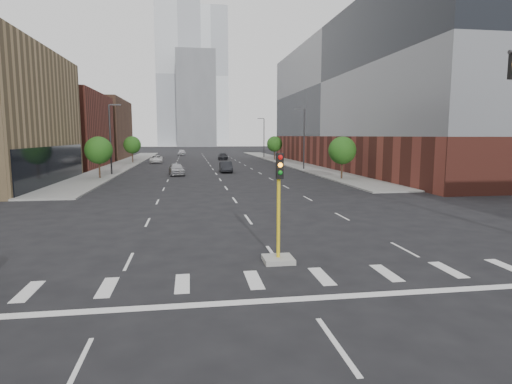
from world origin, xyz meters
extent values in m
cube|color=gray|center=(-15.00, 74.00, 0.07)|extent=(5.00, 92.00, 0.15)
cube|color=gray|center=(15.00, 74.00, 0.07)|extent=(5.00, 92.00, 0.15)
cube|color=brown|center=(-27.50, 66.00, 6.00)|extent=(20.00, 22.00, 12.00)
cube|color=brown|center=(-27.50, 92.00, 6.50)|extent=(20.00, 24.00, 13.00)
cube|color=brown|center=(29.50, 60.00, 2.50)|extent=(24.00, 70.00, 5.00)
cube|color=slate|center=(29.50, 60.00, 13.50)|extent=(24.00, 70.00, 17.00)
cube|color=#B2B7BC|center=(-8.00, 220.00, 35.00)|extent=(22.00, 22.00, 70.00)
cube|color=#B2B7BC|center=(10.00, 260.00, 40.00)|extent=(20.00, 20.00, 80.00)
cube|color=slate|center=(0.00, 200.00, 22.00)|extent=(18.00, 18.00, 44.00)
cube|color=#999993|center=(0.00, 9.00, 0.10)|extent=(1.20, 1.20, 0.20)
cylinder|color=gold|center=(0.00, 9.00, 1.80)|extent=(0.14, 0.14, 3.20)
cube|color=black|center=(0.00, 8.82, 3.90)|extent=(0.28, 0.18, 1.00)
sphere|color=red|center=(0.00, 8.72, 4.25)|extent=(0.18, 0.18, 0.18)
sphere|color=orange|center=(0.00, 8.72, 3.95)|extent=(0.18, 0.18, 0.18)
sphere|color=#0C7F19|center=(0.00, 8.72, 3.65)|extent=(0.18, 0.18, 0.18)
cylinder|color=#2D2D30|center=(13.50, 55.00, 4.50)|extent=(0.20, 0.20, 9.00)
cube|color=#2D2D30|center=(12.70, 55.00, 9.00)|extent=(1.40, 0.22, 0.15)
cylinder|color=#2D2D30|center=(13.50, 90.00, 4.50)|extent=(0.20, 0.20, 9.00)
cube|color=#2D2D30|center=(12.70, 90.00, 9.00)|extent=(1.40, 0.22, 0.15)
cylinder|color=#2D2D30|center=(-13.50, 50.00, 4.50)|extent=(0.20, 0.20, 9.00)
cube|color=#2D2D30|center=(-12.70, 50.00, 9.00)|extent=(1.40, 0.22, 0.15)
cylinder|color=#382619|center=(-14.00, 45.00, 1.02)|extent=(0.20, 0.20, 1.75)
sphere|color=#185416|center=(-14.00, 45.00, 3.40)|extent=(3.20, 3.20, 3.20)
cylinder|color=#382619|center=(-14.00, 75.00, 1.02)|extent=(0.20, 0.20, 1.75)
sphere|color=#185416|center=(-14.00, 75.00, 3.40)|extent=(3.20, 3.20, 3.20)
cylinder|color=#382619|center=(14.00, 40.00, 1.02)|extent=(0.20, 0.20, 1.75)
sphere|color=#185416|center=(14.00, 40.00, 3.40)|extent=(3.20, 3.20, 3.20)
cylinder|color=#382619|center=(14.00, 80.00, 1.02)|extent=(0.20, 0.20, 1.75)
sphere|color=#185416|center=(14.00, 80.00, 3.40)|extent=(3.20, 3.20, 3.20)
imported|color=#ACADB1|center=(-5.18, 48.64, 0.79)|extent=(2.38, 4.83, 1.59)
imported|color=black|center=(1.50, 52.18, 0.77)|extent=(1.64, 4.67, 1.54)
imported|color=silver|center=(-9.74, 75.61, 0.71)|extent=(2.60, 5.21, 1.42)
imported|color=black|center=(3.57, 83.74, 0.71)|extent=(2.55, 5.11, 1.43)
imported|color=silver|center=(-5.53, 107.32, 0.77)|extent=(2.21, 4.65, 1.54)
camera|label=1|loc=(-3.46, -7.46, 5.07)|focal=30.00mm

